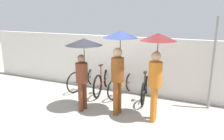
% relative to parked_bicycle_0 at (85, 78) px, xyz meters
% --- Properties ---
extents(ground_plane, '(30.00, 30.00, 0.00)m').
position_rel_parked_bicycle_0_xyz_m(ground_plane, '(1.08, -1.76, -0.38)').
color(ground_plane, gray).
extents(back_wall, '(10.73, 0.12, 1.84)m').
position_rel_parked_bicycle_0_xyz_m(back_wall, '(1.08, 0.34, 0.54)').
color(back_wall, silver).
rests_on(back_wall, ground).
extents(parked_bicycle_0, '(0.52, 1.67, 1.08)m').
position_rel_parked_bicycle_0_xyz_m(parked_bicycle_0, '(0.00, 0.00, 0.00)').
color(parked_bicycle_0, black).
rests_on(parked_bicycle_0, ground).
extents(parked_bicycle_1, '(0.44, 1.78, 1.09)m').
position_rel_parked_bicycle_0_xyz_m(parked_bicycle_1, '(0.72, -0.06, 0.01)').
color(parked_bicycle_1, black).
rests_on(parked_bicycle_1, ground).
extents(parked_bicycle_2, '(0.54, 1.63, 1.03)m').
position_rel_parked_bicycle_0_xyz_m(parked_bicycle_2, '(1.44, -0.04, -0.01)').
color(parked_bicycle_2, black).
rests_on(parked_bicycle_2, ground).
extents(parked_bicycle_3, '(0.45, 1.66, 1.03)m').
position_rel_parked_bicycle_0_xyz_m(parked_bicycle_3, '(2.16, -0.07, -0.02)').
color(parked_bicycle_3, black).
rests_on(parked_bicycle_3, ground).
extents(pedestrian_leading, '(0.97, 0.97, 1.93)m').
position_rel_parked_bicycle_0_xyz_m(pedestrian_leading, '(0.83, -1.42, 1.14)').
color(pedestrian_leading, brown).
rests_on(pedestrian_leading, ground).
extents(pedestrian_center, '(0.88, 0.88, 2.15)m').
position_rel_parked_bicycle_0_xyz_m(pedestrian_center, '(1.78, -1.27, 1.24)').
color(pedestrian_center, brown).
rests_on(pedestrian_center, ground).
extents(pedestrian_trailing, '(0.85, 0.85, 2.12)m').
position_rel_parked_bicycle_0_xyz_m(pedestrian_trailing, '(2.72, -1.25, 1.20)').
color(pedestrian_trailing, '#C66B1E').
rests_on(pedestrian_trailing, ground).
extents(awning_pole, '(0.07, 0.07, 2.49)m').
position_rel_parked_bicycle_0_xyz_m(awning_pole, '(3.94, -0.01, 0.87)').
color(awning_pole, gray).
rests_on(awning_pole, ground).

